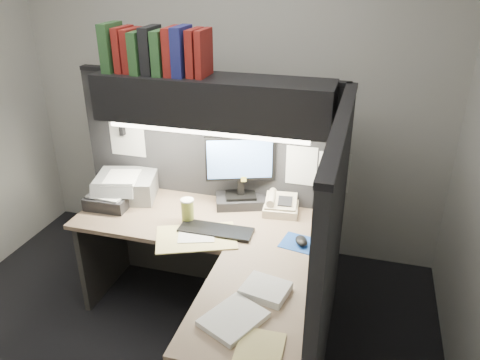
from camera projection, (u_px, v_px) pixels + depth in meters
The scene contains 21 objects.
floor at pixel (162, 357), 3.01m from camera, with size 3.50×3.50×0.00m, color black.
wall_back at pixel (229, 93), 3.73m from camera, with size 3.50×0.04×2.70m, color #BBBAB2.
partition_back at pixel (210, 185), 3.47m from camera, with size 1.90×0.06×1.60m, color black.
partition_right at pixel (328, 263), 2.58m from camera, with size 0.06×1.50×1.60m, color black.
desk at pixel (223, 316), 2.71m from camera, with size 1.70×1.53×0.73m.
overhead_shelf at pixel (212, 100), 2.99m from camera, with size 1.55×0.34×0.30m, color black.
task_light_tube at pixel (206, 132), 2.94m from camera, with size 0.04×0.04×1.32m, color white.
monitor at pixel (241, 179), 3.24m from camera, with size 0.46×0.32×0.52m.
keyboard at pixel (216, 230), 3.00m from camera, with size 0.48×0.16×0.02m, color black.
mousepad at pixel (299, 243), 2.88m from camera, with size 0.21×0.19×0.00m, color #1B4395.
mouse at pixel (301, 241), 2.86m from camera, with size 0.07×0.11×0.04m, color black.
telephone at pixel (281, 205), 3.23m from camera, with size 0.23×0.24×0.10m, color beige.
coffee_cup at pixel (188, 211), 3.09m from camera, with size 0.08×0.08×0.16m, color #C7C24F.
printer at pixel (127, 186), 3.42m from camera, with size 0.42×0.36×0.17m, color gray.
notebook_stack at pixel (110, 200), 3.30m from camera, with size 0.29×0.25×0.09m, color black.
open_folder at pixel (196, 237), 2.93m from camera, with size 0.50×0.32×0.01m, color #D5C578.
paper_stack_a at pixel (266, 290), 2.44m from camera, with size 0.23×0.20×0.04m, color white.
paper_stack_b at pixel (233, 319), 2.25m from camera, with size 0.23×0.29×0.03m, color white.
manila_stack at pixel (259, 352), 2.07m from camera, with size 0.21×0.26×0.02m, color #D5C578.
binder_row at pixel (155, 51), 2.95m from camera, with size 0.68×0.25×0.30m.
pinned_papers at pixel (249, 181), 2.94m from camera, with size 1.76×1.31×0.51m.
Camera 1 is at (1.10, -2.01, 2.31)m, focal length 35.00 mm.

